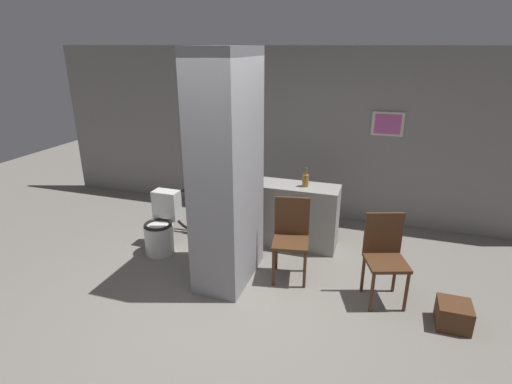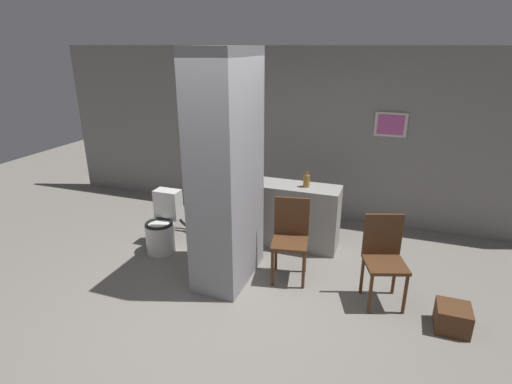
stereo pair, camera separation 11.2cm
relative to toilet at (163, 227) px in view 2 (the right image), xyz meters
name	(u,v)px [view 2 (the right image)]	position (x,y,z in m)	size (l,w,h in m)	color
ground_plane	(221,300)	(1.21, -0.81, -0.33)	(14.00, 14.00, 0.00)	slate
wall_back	(288,134)	(1.21, 1.82, 0.98)	(8.00, 0.09, 2.60)	gray
pillar_center	(226,172)	(1.09, -0.31, 0.97)	(0.56, 1.00, 2.60)	gray
counter_shelf	(296,216)	(1.64, 0.72, 0.10)	(1.15, 0.44, 0.86)	gray
toilet	(163,227)	(0.00, 0.00, 0.00)	(0.38, 0.54, 0.78)	silver
chair_near_pillar	(290,235)	(1.77, -0.07, 0.21)	(0.47, 0.47, 0.96)	#4C2D19
chair_by_doorway	(384,255)	(2.82, -0.21, 0.21)	(0.52, 0.52, 0.96)	#4C2D19
bicycle	(228,213)	(0.67, 0.64, 0.03)	(1.76, 0.42, 0.73)	black
bottle_tall	(306,180)	(1.76, 0.72, 0.63)	(0.08, 0.08, 0.26)	olive
floor_crate	(453,318)	(3.51, -0.48, -0.20)	(0.31, 0.31, 0.25)	#4C2D19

